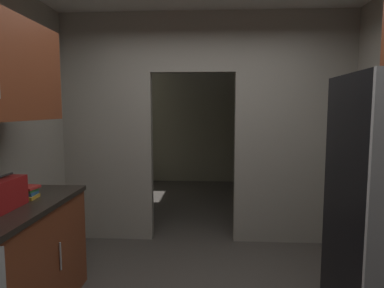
# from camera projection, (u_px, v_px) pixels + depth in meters

# --- Properties ---
(kitchen_partition) EXTENTS (3.44, 0.12, 2.72)m
(kitchen_partition) POSITION_uv_depth(u_px,v_px,m) (209.00, 121.00, 3.93)
(kitchen_partition) COLOR #9E998C
(kitchen_partition) RESTS_ON ground
(adjoining_room_shell) EXTENTS (3.44, 3.40, 2.72)m
(adjoining_room_shell) POSITION_uv_depth(u_px,v_px,m) (207.00, 122.00, 6.17)
(adjoining_room_shell) COLOR gray
(adjoining_room_shell) RESTS_ON ground
(boombox) EXTENTS (0.17, 0.42, 0.24)m
(boombox) POSITION_uv_depth(u_px,v_px,m) (0.00, 195.00, 2.24)
(boombox) COLOR maroon
(boombox) RESTS_ON lower_cabinet_run
(book_stack) EXTENTS (0.13, 0.16, 0.10)m
(book_stack) POSITION_uv_depth(u_px,v_px,m) (29.00, 192.00, 2.56)
(book_stack) COLOR gold
(book_stack) RESTS_ON lower_cabinet_run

